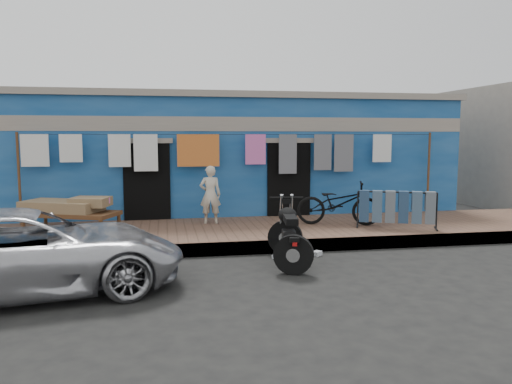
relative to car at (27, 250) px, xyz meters
name	(u,v)px	position (x,y,z in m)	size (l,w,h in m)	color
ground	(278,276)	(3.74, 0.25, -0.64)	(80.00, 80.00, 0.00)	black
sidewalk	(248,233)	(3.74, 3.25, -0.51)	(28.00, 3.00, 0.25)	brown
curb	(260,247)	(3.74, 1.80, -0.51)	(28.00, 0.10, 0.25)	gray
building	(225,156)	(3.74, 7.23, 1.05)	(12.20, 5.20, 3.36)	navy
clothesline	(223,154)	(3.35, 4.50, 1.18)	(10.06, 0.06, 2.10)	brown
car	(27,250)	(0.00, 0.00, 0.00)	(2.05, 4.51, 1.27)	silver
seated_person	(210,195)	(2.98, 3.92, 0.28)	(0.48, 0.32, 1.34)	beige
bicycle	(339,198)	(5.83, 3.22, 0.22)	(0.66, 1.86, 1.20)	black
motorcycle	(289,232)	(4.10, 0.97, -0.07)	(0.87, 1.83, 1.14)	black
charpoy	(71,215)	(-0.01, 3.58, -0.04)	(2.27, 1.71, 0.69)	brown
jeans_rack	(397,209)	(6.94, 2.60, 0.04)	(1.75, 1.01, 0.84)	black
litter_a	(277,257)	(3.97, 1.36, -0.60)	(0.16, 0.12, 0.07)	silver
litter_b	(317,253)	(4.77, 1.44, -0.59)	(0.18, 0.13, 0.09)	silver
litter_c	(297,259)	(4.27, 1.07, -0.59)	(0.23, 0.18, 0.09)	silver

